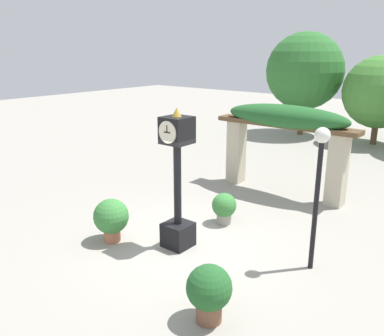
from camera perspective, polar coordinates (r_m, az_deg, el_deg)
The scene contains 8 objects.
ground_plane at distance 9.56m, azimuth -0.49°, elevation -10.55°, with size 60.00×60.00×0.00m, color gray.
pedestal_clock at distance 8.88m, azimuth -2.05°, elevation -2.11°, with size 0.59×0.62×3.16m.
pergola at distance 12.53m, azimuth 12.89°, elevation 5.60°, with size 4.47×1.08×2.74m.
potted_plant_near_left at distance 6.88m, azimuth 2.41°, elevation -16.82°, with size 0.76×0.76×1.00m.
potted_plant_near_right at distance 10.44m, azimuth 4.53°, elevation -5.46°, with size 0.63×0.63×0.81m.
potted_plant_far_left at distance 9.62m, azimuth -11.27°, elevation -6.86°, with size 0.82×0.82×1.03m.
lamp_post at distance 8.15m, azimuth 17.40°, elevation -0.52°, with size 0.30×0.30×2.93m.
tree_line at distance 20.53m, azimuth 25.39°, elevation 10.82°, with size 10.88×4.18×5.16m.
Camera 1 is at (5.46, -6.53, 4.34)m, focal length 38.00 mm.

